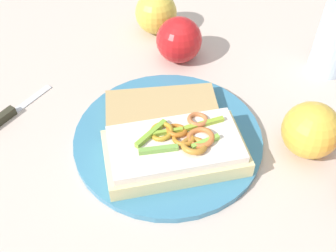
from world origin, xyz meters
name	(u,v)px	position (x,y,z in m)	size (l,w,h in m)	color
ground_plane	(168,140)	(0.00, 0.00, 0.00)	(2.00, 2.00, 0.00)	#C3AFA2
plate	(168,138)	(0.00, 0.00, 0.01)	(0.27, 0.27, 0.01)	teal
sandwich	(176,149)	(-0.01, 0.04, 0.03)	(0.20, 0.13, 0.05)	beige
bread_slice_side	(162,110)	(0.01, -0.04, 0.02)	(0.17, 0.08, 0.02)	tan
apple_0	(311,130)	(-0.19, 0.03, 0.04)	(0.08, 0.08, 0.08)	gold
apple_1	(156,13)	(0.00, -0.28, 0.04)	(0.08, 0.08, 0.08)	gold
apple_2	(179,40)	(-0.03, -0.19, 0.04)	(0.08, 0.08, 0.08)	red
drinking_glass	(335,40)	(-0.29, -0.14, 0.06)	(0.06, 0.06, 0.12)	silver
knife	(8,115)	(0.24, -0.07, 0.01)	(0.09, 0.11, 0.01)	silver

